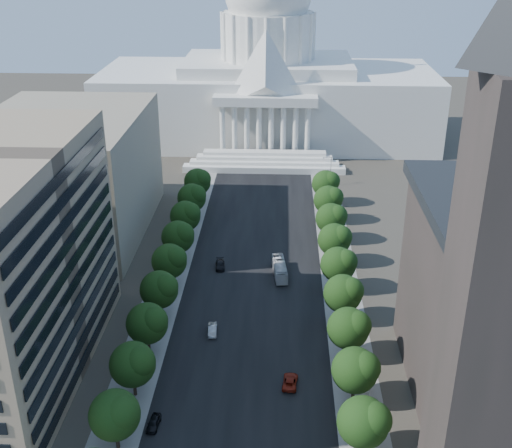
# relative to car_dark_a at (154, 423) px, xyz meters

# --- Properties ---
(road_asphalt) EXTENTS (30.00, 260.00, 0.01)m
(road_asphalt) POSITION_rel_car_dark_a_xyz_m (13.50, 61.39, -0.72)
(road_asphalt) COLOR black
(road_asphalt) RESTS_ON ground
(sidewalk_left) EXTENTS (8.00, 260.00, 0.02)m
(sidewalk_left) POSITION_rel_car_dark_a_xyz_m (-5.50, 61.39, -0.72)
(sidewalk_left) COLOR gray
(sidewalk_left) RESTS_ON ground
(sidewalk_right) EXTENTS (8.00, 260.00, 0.02)m
(sidewalk_right) POSITION_rel_car_dark_a_xyz_m (32.50, 61.39, -0.72)
(sidewalk_right) COLOR gray
(sidewalk_right) RESTS_ON ground
(capitol) EXTENTS (120.00, 56.00, 73.00)m
(capitol) POSITION_rel_car_dark_a_xyz_m (13.50, 156.28, 19.29)
(capitol) COLOR white
(capitol) RESTS_ON ground
(office_block_left_far) EXTENTS (38.00, 52.00, 30.00)m
(office_block_left_far) POSITION_rel_car_dark_a_xyz_m (-34.50, 71.39, 14.28)
(office_block_left_far) COLOR gray
(office_block_left_far) RESTS_ON ground
(tree_l_b) EXTENTS (7.79, 7.60, 9.97)m
(tree_l_b) POSITION_rel_car_dark_a_xyz_m (-4.16, -4.81, 5.74)
(tree_l_b) COLOR #33261C
(tree_l_b) RESTS_ON ground
(tree_l_c) EXTENTS (7.79, 7.60, 9.97)m
(tree_l_c) POSITION_rel_car_dark_a_xyz_m (-4.16, 7.19, 5.74)
(tree_l_c) COLOR #33261C
(tree_l_c) RESTS_ON ground
(tree_l_d) EXTENTS (7.79, 7.60, 9.97)m
(tree_l_d) POSITION_rel_car_dark_a_xyz_m (-4.16, 19.19, 5.74)
(tree_l_d) COLOR #33261C
(tree_l_d) RESTS_ON ground
(tree_l_e) EXTENTS (7.79, 7.60, 9.97)m
(tree_l_e) POSITION_rel_car_dark_a_xyz_m (-4.16, 31.19, 5.74)
(tree_l_e) COLOR #33261C
(tree_l_e) RESTS_ON ground
(tree_l_f) EXTENTS (7.79, 7.60, 9.97)m
(tree_l_f) POSITION_rel_car_dark_a_xyz_m (-4.16, 43.19, 5.74)
(tree_l_f) COLOR #33261C
(tree_l_f) RESTS_ON ground
(tree_l_g) EXTENTS (7.79, 7.60, 9.97)m
(tree_l_g) POSITION_rel_car_dark_a_xyz_m (-4.16, 55.19, 5.74)
(tree_l_g) COLOR #33261C
(tree_l_g) RESTS_ON ground
(tree_l_h) EXTENTS (7.79, 7.60, 9.97)m
(tree_l_h) POSITION_rel_car_dark_a_xyz_m (-4.16, 67.19, 5.74)
(tree_l_h) COLOR #33261C
(tree_l_h) RESTS_ON ground
(tree_l_i) EXTENTS (7.79, 7.60, 9.97)m
(tree_l_i) POSITION_rel_car_dark_a_xyz_m (-4.16, 79.19, 5.74)
(tree_l_i) COLOR #33261C
(tree_l_i) RESTS_ON ground
(tree_l_j) EXTENTS (7.79, 7.60, 9.97)m
(tree_l_j) POSITION_rel_car_dark_a_xyz_m (-4.16, 91.19, 5.74)
(tree_l_j) COLOR #33261C
(tree_l_j) RESTS_ON ground
(tree_r_b) EXTENTS (7.79, 7.60, 9.97)m
(tree_r_b) POSITION_rel_car_dark_a_xyz_m (31.84, -4.81, 5.74)
(tree_r_b) COLOR #33261C
(tree_r_b) RESTS_ON ground
(tree_r_c) EXTENTS (7.79, 7.60, 9.97)m
(tree_r_c) POSITION_rel_car_dark_a_xyz_m (31.84, 7.19, 5.74)
(tree_r_c) COLOR #33261C
(tree_r_c) RESTS_ON ground
(tree_r_d) EXTENTS (7.79, 7.60, 9.97)m
(tree_r_d) POSITION_rel_car_dark_a_xyz_m (31.84, 19.19, 5.74)
(tree_r_d) COLOR #33261C
(tree_r_d) RESTS_ON ground
(tree_r_e) EXTENTS (7.79, 7.60, 9.97)m
(tree_r_e) POSITION_rel_car_dark_a_xyz_m (31.84, 31.19, 5.74)
(tree_r_e) COLOR #33261C
(tree_r_e) RESTS_ON ground
(tree_r_f) EXTENTS (7.79, 7.60, 9.97)m
(tree_r_f) POSITION_rel_car_dark_a_xyz_m (31.84, 43.19, 5.74)
(tree_r_f) COLOR #33261C
(tree_r_f) RESTS_ON ground
(tree_r_g) EXTENTS (7.79, 7.60, 9.97)m
(tree_r_g) POSITION_rel_car_dark_a_xyz_m (31.84, 55.19, 5.74)
(tree_r_g) COLOR #33261C
(tree_r_g) RESTS_ON ground
(tree_r_h) EXTENTS (7.79, 7.60, 9.97)m
(tree_r_h) POSITION_rel_car_dark_a_xyz_m (31.84, 67.19, 5.74)
(tree_r_h) COLOR #33261C
(tree_r_h) RESTS_ON ground
(tree_r_i) EXTENTS (7.79, 7.60, 9.97)m
(tree_r_i) POSITION_rel_car_dark_a_xyz_m (31.84, 79.19, 5.74)
(tree_r_i) COLOR #33261C
(tree_r_i) RESTS_ON ground
(tree_r_j) EXTENTS (7.79, 7.60, 9.97)m
(tree_r_j) POSITION_rel_car_dark_a_xyz_m (31.84, 91.19, 5.74)
(tree_r_j) COLOR #33261C
(tree_r_j) RESTS_ON ground
(streetlight_b) EXTENTS (2.61, 0.44, 9.00)m
(streetlight_b) POSITION_rel_car_dark_a_xyz_m (33.40, 6.39, 5.10)
(streetlight_b) COLOR gray
(streetlight_b) RESTS_ON ground
(streetlight_c) EXTENTS (2.61, 0.44, 9.00)m
(streetlight_c) POSITION_rel_car_dark_a_xyz_m (33.40, 31.39, 5.10)
(streetlight_c) COLOR gray
(streetlight_c) RESTS_ON ground
(streetlight_d) EXTENTS (2.61, 0.44, 9.00)m
(streetlight_d) POSITION_rel_car_dark_a_xyz_m (33.40, 56.39, 5.10)
(streetlight_d) COLOR gray
(streetlight_d) RESTS_ON ground
(streetlight_e) EXTENTS (2.61, 0.44, 9.00)m
(streetlight_e) POSITION_rel_car_dark_a_xyz_m (33.40, 81.39, 5.10)
(streetlight_e) COLOR gray
(streetlight_e) RESTS_ON ground
(streetlight_f) EXTENTS (2.61, 0.44, 9.00)m
(streetlight_f) POSITION_rel_car_dark_a_xyz_m (33.40, 106.39, 5.10)
(streetlight_f) COLOR gray
(streetlight_f) RESTS_ON ground
(car_dark_a) EXTENTS (2.04, 4.34, 1.43)m
(car_dark_a) POSITION_rel_car_dark_a_xyz_m (0.00, 0.00, 0.00)
(car_dark_a) COLOR black
(car_dark_a) RESTS_ON ground
(car_silver) EXTENTS (1.96, 4.76, 1.53)m
(car_silver) POSITION_rel_car_dark_a_xyz_m (6.47, 25.83, 0.05)
(car_silver) COLOR #94969B
(car_silver) RESTS_ON ground
(car_red) EXTENTS (2.89, 5.40, 1.44)m
(car_red) POSITION_rel_car_dark_a_xyz_m (21.26, 10.99, 0.00)
(car_red) COLOR maroon
(car_red) RESTS_ON ground
(car_dark_b) EXTENTS (2.52, 5.17, 1.45)m
(car_dark_b) POSITION_rel_car_dark_a_xyz_m (5.48, 52.25, 0.01)
(car_dark_b) COLOR black
(car_dark_b) RESTS_ON ground
(city_bus) EXTENTS (3.78, 11.17, 3.05)m
(city_bus) POSITION_rel_car_dark_a_xyz_m (19.16, 49.47, 0.81)
(city_bus) COLOR silver
(city_bus) RESTS_ON ground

